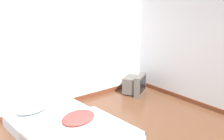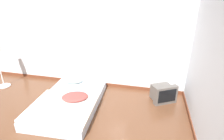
{
  "view_description": "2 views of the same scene",
  "coord_description": "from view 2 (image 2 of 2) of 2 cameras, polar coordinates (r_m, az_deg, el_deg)",
  "views": [
    {
      "loc": [
        -1.52,
        -1.58,
        2.03
      ],
      "look_at": [
        1.15,
        1.81,
        0.82
      ],
      "focal_mm": 40.0,
      "sensor_mm": 36.0,
      "label": 1
    },
    {
      "loc": [
        1.83,
        -1.57,
        2.32
      ],
      "look_at": [
        1.0,
        1.85,
        0.86
      ],
      "focal_mm": 28.0,
      "sensor_mm": 36.0,
      "label": 2
    }
  ],
  "objects": [
    {
      "name": "mattress_bed",
      "position": [
        4.17,
        -13.78,
        -9.89
      ],
      "size": [
        1.42,
        2.09,
        0.34
      ],
      "color": "silver",
      "rests_on": "ground_plane"
    },
    {
      "name": "wall_back",
      "position": [
        4.77,
        -9.32,
        9.78
      ],
      "size": [
        7.79,
        0.08,
        2.6
      ],
      "color": "silver",
      "rests_on": "ground_plane"
    },
    {
      "name": "crt_tv",
      "position": [
        4.38,
        16.26,
        -7.23
      ],
      "size": [
        0.64,
        0.6,
        0.44
      ],
      "color": "#56514C",
      "rests_on": "ground_plane"
    }
  ]
}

